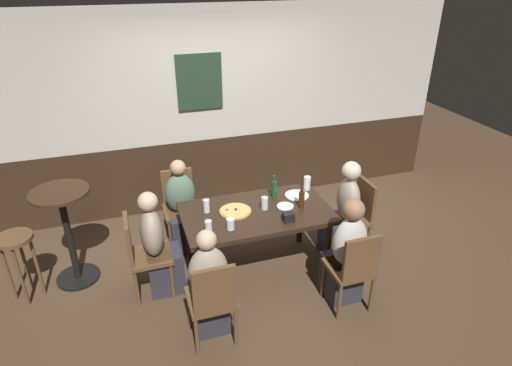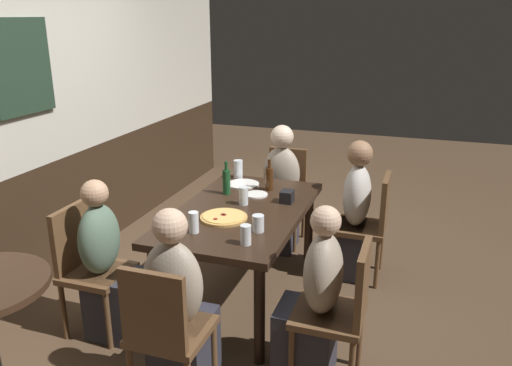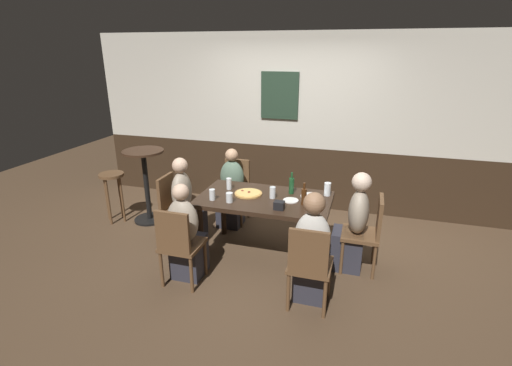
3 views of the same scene
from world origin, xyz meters
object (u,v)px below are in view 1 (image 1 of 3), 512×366
object	(u,v)px
chair_head_west	(142,252)
beer_bottle_brown	(302,199)
person_head_east	(343,216)
side_bar_table	(68,229)
chair_left_near	(212,298)
pint_glass_amber	(231,225)
person_left_near	(208,289)
person_right_near	(345,258)
plate_white_small	(285,206)
person_left_far	(182,213)
condiment_caddy	(288,217)
dining_table	(257,218)
pint_glass_pale	(206,207)
beer_bottle_green	(274,189)
chair_left_far	(180,203)
plate_white_large	(297,195)
person_head_west	(159,251)
bar_stool	(17,250)
pizza	(235,211)
chair_head_east	(356,213)
highball_clear	(265,204)
chair_right_near	(354,267)
tumbler_short	(307,184)
tumbler_water	(208,227)

from	to	relation	value
chair_head_west	beer_bottle_brown	distance (m)	1.68
person_head_east	side_bar_table	world-z (taller)	person_head_east
chair_left_near	pint_glass_amber	distance (m)	0.75
person_left_near	person_right_near	xyz separation A→B (m)	(1.34, -0.00, 0.03)
chair_head_west	pint_glass_amber	distance (m)	0.92
person_head_east	plate_white_small	bearing A→B (deg)	-179.17
person_left_far	condiment_caddy	distance (m)	1.36
chair_left_near	dining_table	bearing A→B (deg)	51.89
condiment_caddy	side_bar_table	distance (m)	2.22
pint_glass_pale	plate_white_small	size ratio (longest dim) A/B	0.80
beer_bottle_green	side_bar_table	xyz separation A→B (m)	(-2.12, 0.23, -0.23)
chair_left_far	beer_bottle_green	distance (m)	1.18
plate_white_large	chair_left_near	bearing A→B (deg)	-139.23
chair_left_near	person_head_west	distance (m)	0.92
bar_stool	pizza	bearing A→B (deg)	-6.70
person_left_far	chair_head_east	bearing A→B (deg)	-20.45
person_left_near	condiment_caddy	xyz separation A→B (m)	(0.91, 0.41, 0.33)
chair_head_east	side_bar_table	distance (m)	3.06
person_left_far	side_bar_table	xyz separation A→B (m)	(-1.19, -0.24, 0.16)
person_right_near	highball_clear	distance (m)	0.96
person_left_far	beer_bottle_green	xyz separation A→B (m)	(0.94, -0.47, 0.39)
plate_white_small	chair_left_far	bearing A→B (deg)	138.68
chair_head_west	beer_bottle_brown	size ratio (longest dim) A/B	3.50
chair_right_near	beer_bottle_green	world-z (taller)	beer_bottle_green
chair_head_west	person_left_far	world-z (taller)	person_left_far
person_left_far	pint_glass_pale	xyz separation A→B (m)	(0.18, -0.54, 0.35)
person_right_near	condiment_caddy	xyz separation A→B (m)	(-0.43, 0.42, 0.30)
dining_table	person_right_near	distance (m)	0.98
person_head_west	beer_bottle_brown	distance (m)	1.53
chair_left_near	pint_glass_pale	size ratio (longest dim) A/B	6.30
chair_left_near	beer_bottle_brown	xyz separation A→B (m)	(1.14, 0.79, 0.34)
person_left_near	tumbler_short	xyz separation A→B (m)	(1.35, 0.97, 0.35)
beer_bottle_green	beer_bottle_brown	xyz separation A→B (m)	(0.20, -0.29, -0.01)
pint_glass_pale	side_bar_table	xyz separation A→B (m)	(-1.37, 0.30, -0.18)
dining_table	chair_left_far	world-z (taller)	chair_left_far
highball_clear	side_bar_table	bearing A→B (deg)	167.55
dining_table	chair_left_near	size ratio (longest dim) A/B	1.73
person_left_near	beer_bottle_green	world-z (taller)	person_left_near
person_left_far	pint_glass_amber	xyz separation A→B (m)	(0.33, -0.93, 0.34)
beer_bottle_brown	side_bar_table	distance (m)	2.39
person_left_far	pint_glass_pale	world-z (taller)	person_left_far
beer_bottle_brown	plate_white_small	world-z (taller)	beer_bottle_brown
person_head_east	chair_head_east	bearing A→B (deg)	0.00
pint_glass_pale	tumbler_water	world-z (taller)	pint_glass_pale
chair_right_near	beer_bottle_green	bearing A→B (deg)	110.38
chair_left_near	person_left_near	size ratio (longest dim) A/B	0.81
dining_table	person_left_far	size ratio (longest dim) A/B	1.40
dining_table	plate_white_small	bearing A→B (deg)	-1.86
chair_right_near	side_bar_table	xyz separation A→B (m)	(-2.52, 1.30, 0.12)
chair_head_east	person_head_west	bearing A→B (deg)	180.00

